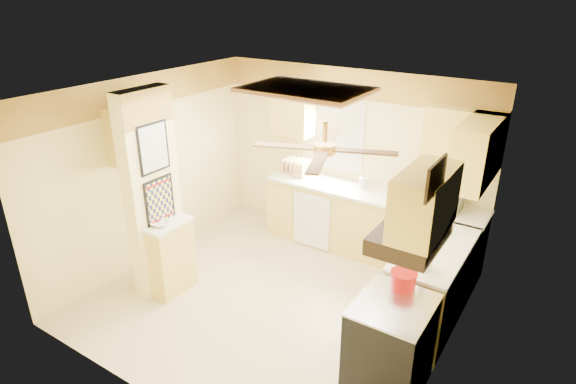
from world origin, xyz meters
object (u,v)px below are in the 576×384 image
Objects in this scene: stove at (390,345)px; dutch_oven at (403,280)px; microwave at (441,197)px; kettle at (426,259)px; bowl at (161,223)px.

stove is 3.65× the size of dutch_oven.
microwave is 1.91m from dutch_oven.
kettle is (0.30, -1.50, -0.03)m from microwave.
kettle reaches higher than stove.
microwave reaches higher than dutch_oven.
microwave is at bearing 41.24° from bowl.
stove is at bearing 1.81° from bowl.
dutch_oven is at bearing 100.89° from microwave.
microwave reaches higher than bowl.
kettle is at bearing 79.09° from dutch_oven.
microwave is 1.53m from kettle.
dutch_oven is at bearing 7.54° from bowl.
stove is at bearing 100.81° from microwave.
bowl is 0.85× the size of dutch_oven.
stove is 4.30× the size of bowl.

